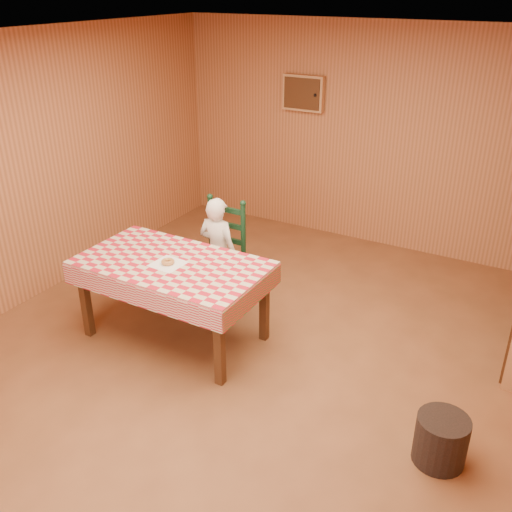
{
  "coord_description": "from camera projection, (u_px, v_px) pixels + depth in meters",
  "views": [
    {
      "loc": [
        2.06,
        -3.43,
        2.98
      ],
      "look_at": [
        0.0,
        0.2,
        0.95
      ],
      "focal_mm": 40.0,
      "sensor_mm": 36.0,
      "label": 1
    }
  ],
  "objects": [
    {
      "name": "ground",
      "position": [
        245.0,
        364.0,
        4.89
      ],
      "size": [
        6.0,
        6.0,
        0.0
      ],
      "primitive_type": "plane",
      "color": "brown",
      "rests_on": "ground"
    },
    {
      "name": "cabin_walls",
      "position": [
        276.0,
        141.0,
        4.51
      ],
      "size": [
        5.1,
        6.05,
        2.65
      ],
      "color": "#A8653C",
      "rests_on": "ground"
    },
    {
      "name": "dining_table",
      "position": [
        172.0,
        270.0,
        4.98
      ],
      "size": [
        1.66,
        0.96,
        0.77
      ],
      "color": "#452512",
      "rests_on": "ground"
    },
    {
      "name": "ladder_chair",
      "position": [
        221.0,
        255.0,
        5.67
      ],
      "size": [
        0.44,
        0.4,
        1.08
      ],
      "color": "black",
      "rests_on": "ground"
    },
    {
      "name": "seated_child",
      "position": [
        218.0,
        252.0,
        5.6
      ],
      "size": [
        0.41,
        0.27,
        1.12
      ],
      "primitive_type": "imported",
      "rotation": [
        0.0,
        0.0,
        3.14
      ],
      "color": "white",
      "rests_on": "ground"
    },
    {
      "name": "napkin",
      "position": [
        168.0,
        264.0,
        4.9
      ],
      "size": [
        0.28,
        0.28,
        0.0
      ],
      "primitive_type": "cube",
      "rotation": [
        0.0,
        0.0,
        -0.07
      ],
      "color": "white",
      "rests_on": "dining_table"
    },
    {
      "name": "donut",
      "position": [
        168.0,
        262.0,
        4.89
      ],
      "size": [
        0.15,
        0.15,
        0.04
      ],
      "primitive_type": "torus",
      "rotation": [
        0.0,
        0.0,
        -0.43
      ],
      "color": "#B67B41",
      "rests_on": "napkin"
    },
    {
      "name": "storage_bin",
      "position": [
        441.0,
        440.0,
        3.85
      ],
      "size": [
        0.44,
        0.44,
        0.36
      ],
      "primitive_type": "cylinder",
      "rotation": [
        0.0,
        0.0,
        0.29
      ],
      "color": "black",
      "rests_on": "ground"
    }
  ]
}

